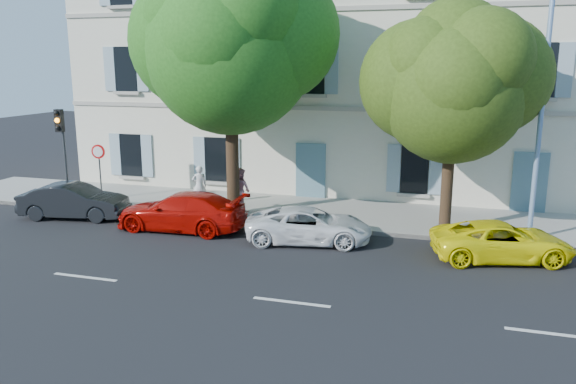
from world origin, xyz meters
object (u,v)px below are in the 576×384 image
(pedestrian_b, at_px, (241,190))
(car_yellow_supercar, at_px, (502,241))
(car_white_coupe, at_px, (309,225))
(road_sign, at_px, (99,162))
(car_dark_sedan, at_px, (74,201))
(car_red_coupe, at_px, (181,211))
(tree_left, at_px, (230,50))
(street_lamp, at_px, (543,100))
(tree_right, at_px, (453,90))
(pedestrian_a, at_px, (199,186))
(traffic_light, at_px, (61,136))

(pedestrian_b, bearing_deg, car_yellow_supercar, -165.81)
(car_white_coupe, bearing_deg, road_sign, 68.40)
(car_dark_sedan, distance_m, car_yellow_supercar, 15.46)
(car_dark_sedan, xyz_separation_m, car_white_coupe, (9.42, -0.36, -0.09))
(car_yellow_supercar, bearing_deg, car_white_coupe, 75.32)
(car_dark_sedan, distance_m, pedestrian_b, 6.40)
(car_red_coupe, relative_size, tree_left, 0.49)
(road_sign, xyz_separation_m, street_lamp, (16.35, -0.19, 2.77))
(tree_right, xyz_separation_m, pedestrian_a, (-9.73, 0.94, -4.00))
(car_white_coupe, distance_m, traffic_light, 11.28)
(tree_right, distance_m, pedestrian_a, 10.56)
(tree_right, relative_size, pedestrian_b, 4.31)
(road_sign, relative_size, pedestrian_a, 1.53)
(street_lamp, relative_size, pedestrian_a, 4.92)
(pedestrian_a, height_order, pedestrian_b, pedestrian_b)
(tree_left, relative_size, tree_right, 1.27)
(car_yellow_supercar, distance_m, street_lamp, 4.63)
(pedestrian_b, bearing_deg, car_white_coupe, 172.71)
(car_white_coupe, bearing_deg, car_yellow_supercar, -99.95)
(car_dark_sedan, distance_m, tree_right, 14.51)
(car_white_coupe, distance_m, pedestrian_b, 4.29)
(tree_right, bearing_deg, traffic_light, -178.77)
(car_dark_sedan, xyz_separation_m, road_sign, (0.12, 1.60, 1.29))
(tree_left, bearing_deg, tree_right, 0.41)
(tree_right, xyz_separation_m, road_sign, (-13.63, -0.16, -3.01))
(car_dark_sedan, height_order, car_red_coupe, car_red_coupe)
(car_white_coupe, xyz_separation_m, street_lamp, (7.04, 1.77, 4.15))
(car_yellow_supercar, xyz_separation_m, tree_right, (-1.71, 2.14, 4.39))
(pedestrian_a, bearing_deg, tree_right, 145.37)
(car_red_coupe, bearing_deg, pedestrian_a, -168.01)
(tree_right, height_order, street_lamp, street_lamp)
(traffic_light, bearing_deg, pedestrian_a, 13.04)
(pedestrian_b, bearing_deg, tree_left, 106.65)
(traffic_light, bearing_deg, car_red_coupe, -15.37)
(car_dark_sedan, relative_size, car_red_coupe, 0.87)
(car_dark_sedan, xyz_separation_m, street_lamp, (16.47, 1.41, 4.05))
(traffic_light, relative_size, road_sign, 1.56)
(tree_right, bearing_deg, street_lamp, -7.29)
(traffic_light, bearing_deg, tree_right, 1.23)
(pedestrian_b, bearing_deg, car_dark_sedan, 49.47)
(car_red_coupe, height_order, traffic_light, traffic_light)
(car_yellow_supercar, relative_size, traffic_light, 1.07)
(pedestrian_a, bearing_deg, car_red_coupe, 73.71)
(street_lamp, bearing_deg, car_white_coupe, -165.89)
(car_white_coupe, bearing_deg, traffic_light, 70.93)
(car_yellow_supercar, distance_m, pedestrian_b, 9.80)
(street_lamp, bearing_deg, car_yellow_supercar, -119.40)
(car_dark_sedan, distance_m, road_sign, 2.06)
(pedestrian_a, bearing_deg, road_sign, -13.40)
(street_lamp, bearing_deg, pedestrian_a, 174.10)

